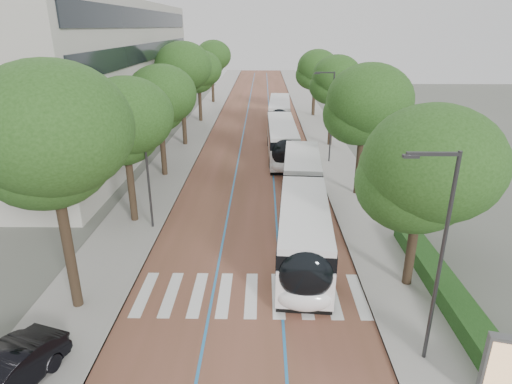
% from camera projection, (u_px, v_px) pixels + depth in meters
% --- Properties ---
extents(ground, '(160.00, 160.00, 0.00)m').
position_uv_depth(ground, '(246.00, 308.00, 19.01)').
color(ground, '#51544C').
rests_on(ground, ground).
extents(road, '(11.00, 140.00, 0.02)m').
position_uv_depth(road, '(258.00, 121.00, 56.29)').
color(road, brown).
rests_on(road, ground).
extents(sidewalk_left, '(4.00, 140.00, 0.12)m').
position_uv_depth(sidewalk_left, '(201.00, 121.00, 56.39)').
color(sidewalk_left, gray).
rests_on(sidewalk_left, ground).
extents(sidewalk_right, '(4.00, 140.00, 0.12)m').
position_uv_depth(sidewalk_right, '(315.00, 121.00, 56.15)').
color(sidewalk_right, gray).
rests_on(sidewalk_right, ground).
extents(kerb_left, '(0.20, 140.00, 0.14)m').
position_uv_depth(kerb_left, '(215.00, 121.00, 56.36)').
color(kerb_left, gray).
rests_on(kerb_left, ground).
extents(kerb_right, '(0.20, 140.00, 0.14)m').
position_uv_depth(kerb_right, '(300.00, 121.00, 56.18)').
color(kerb_right, gray).
rests_on(kerb_right, ground).
extents(zebra_crossing, '(10.55, 3.60, 0.01)m').
position_uv_depth(zebra_crossing, '(251.00, 295.00, 19.93)').
color(zebra_crossing, silver).
rests_on(zebra_crossing, ground).
extents(lane_line_left, '(0.12, 126.00, 0.01)m').
position_uv_depth(lane_line_left, '(246.00, 121.00, 56.31)').
color(lane_line_left, '#226DAB').
rests_on(lane_line_left, road).
extents(lane_line_right, '(0.12, 126.00, 0.01)m').
position_uv_depth(lane_line_right, '(270.00, 121.00, 56.26)').
color(lane_line_right, '#226DAB').
rests_on(lane_line_right, road).
extents(office_building, '(18.11, 40.00, 14.00)m').
position_uv_depth(office_building, '(62.00, 77.00, 42.87)').
color(office_building, '#A7A59B').
rests_on(office_building, ground).
extents(hedge, '(1.20, 14.00, 0.80)m').
position_uv_depth(hedge, '(454.00, 300.00, 18.68)').
color(hedge, '#1A3B14').
rests_on(hedge, sidewalk_right).
extents(streetlight_near, '(1.82, 0.20, 8.00)m').
position_uv_depth(streetlight_near, '(438.00, 246.00, 14.37)').
color(streetlight_near, '#2F2F32').
rests_on(streetlight_near, sidewalk_right).
extents(streetlight_far, '(1.82, 0.20, 8.00)m').
position_uv_depth(streetlight_far, '(330.00, 110.00, 37.67)').
color(streetlight_far, '#2F2F32').
rests_on(streetlight_far, sidewalk_right).
extents(lamp_post_left, '(0.14, 0.14, 8.00)m').
position_uv_depth(lamp_post_left, '(147.00, 165.00, 25.07)').
color(lamp_post_left, '#2F2F32').
rests_on(lamp_post_left, sidewalk_left).
extents(trees_left, '(6.05, 60.81, 10.10)m').
position_uv_depth(trees_left, '(174.00, 84.00, 39.03)').
color(trees_left, black).
rests_on(trees_left, ground).
extents(trees_right, '(6.01, 47.72, 8.91)m').
position_uv_depth(trees_right, '(349.00, 100.00, 34.83)').
color(trees_right, black).
rests_on(trees_right, ground).
extents(lead_bus, '(3.81, 18.53, 3.20)m').
position_uv_depth(lead_bus, '(303.00, 205.00, 25.75)').
color(lead_bus, black).
rests_on(lead_bus, ground).
extents(bus_queued_0, '(2.66, 12.42, 3.20)m').
position_uv_depth(bus_queued_0, '(282.00, 141.00, 40.27)').
color(bus_queued_0, white).
rests_on(bus_queued_0, ground).
extents(bus_queued_1, '(3.05, 12.49, 3.20)m').
position_uv_depth(bus_queued_1, '(279.00, 113.00, 53.01)').
color(bus_queued_1, white).
rests_on(bus_queued_1, ground).
extents(ad_panel, '(1.28, 0.63, 2.57)m').
position_uv_depth(ad_panel, '(503.00, 368.00, 13.69)').
color(ad_panel, '#59595B').
rests_on(ad_panel, sidewalk_right).
extents(parked_car, '(2.94, 4.90, 1.52)m').
position_uv_depth(parked_car, '(2.00, 377.00, 14.11)').
color(parked_car, black).
rests_on(parked_car, sidewalk_left).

